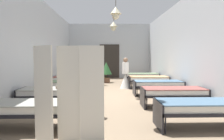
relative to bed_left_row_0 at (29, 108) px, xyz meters
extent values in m
cube|color=#8C755B|center=(1.82, 3.80, -0.49)|extent=(6.34, 14.40, 0.10)
cube|color=silver|center=(1.82, 10.80, 1.49)|extent=(6.14, 0.20, 3.85)
cube|color=silver|center=(-1.15, 3.80, 1.49)|extent=(0.20, 13.80, 3.85)
cube|color=silver|center=(4.79, 3.80, 1.49)|extent=(0.20, 13.80, 3.85)
cube|color=#2D2823|center=(1.82, 10.68, 0.76)|extent=(1.40, 0.06, 2.40)
cylinder|color=brown|center=(1.97, 3.80, 3.21)|extent=(0.02, 0.02, 0.41)
cone|color=beige|center=(1.97, 3.80, 2.85)|extent=(0.44, 0.44, 0.28)
sphere|color=beige|center=(1.97, 3.80, 2.63)|extent=(0.28, 0.28, 0.28)
cylinder|color=brown|center=(1.99, 7.02, 3.20)|extent=(0.02, 0.02, 0.44)
cone|color=beige|center=(1.99, 7.02, 2.83)|extent=(0.44, 0.44, 0.28)
sphere|color=beige|center=(1.99, 7.02, 2.61)|extent=(0.28, 0.28, 0.28)
cylinder|color=black|center=(0.87, -0.36, -0.27)|extent=(0.03, 0.03, 0.34)
cylinder|color=black|center=(0.87, 0.36, -0.27)|extent=(0.03, 0.03, 0.34)
cube|color=black|center=(0.00, 0.00, -0.06)|extent=(1.90, 0.84, 0.07)
cube|color=black|center=(0.93, 0.00, -0.15)|extent=(0.04, 0.84, 0.57)
cube|color=silver|center=(0.00, 0.00, 0.04)|extent=(1.82, 0.78, 0.14)
cube|color=#9E9E93|center=(0.00, 0.00, 0.12)|extent=(1.86, 0.82, 0.02)
cylinder|color=black|center=(2.77, -0.36, -0.27)|extent=(0.03, 0.03, 0.34)
cylinder|color=black|center=(2.77, 0.36, -0.27)|extent=(0.03, 0.03, 0.34)
cube|color=black|center=(3.64, 0.00, -0.06)|extent=(1.90, 0.84, 0.07)
cube|color=black|center=(2.71, 0.00, -0.15)|extent=(0.04, 0.84, 0.57)
cube|color=silver|center=(3.64, 0.00, 0.04)|extent=(1.82, 0.78, 0.14)
cube|color=slate|center=(3.64, 0.00, 0.12)|extent=(1.86, 0.82, 0.02)
cylinder|color=black|center=(-0.87, 1.54, -0.27)|extent=(0.03, 0.03, 0.34)
cylinder|color=black|center=(-0.87, 2.26, -0.27)|extent=(0.03, 0.03, 0.34)
cylinder|color=black|center=(0.87, 1.54, -0.27)|extent=(0.03, 0.03, 0.34)
cylinder|color=black|center=(0.87, 2.26, -0.27)|extent=(0.03, 0.03, 0.34)
cube|color=black|center=(0.00, 1.90, -0.06)|extent=(1.90, 0.84, 0.07)
cube|color=black|center=(-0.93, 1.90, -0.15)|extent=(0.04, 0.84, 0.57)
cube|color=black|center=(0.93, 1.90, -0.15)|extent=(0.04, 0.84, 0.57)
cube|color=white|center=(0.00, 1.90, 0.04)|extent=(1.82, 0.78, 0.14)
cube|color=#9E9E93|center=(0.00, 1.90, 0.12)|extent=(1.86, 0.82, 0.02)
cylinder|color=black|center=(2.77, 1.54, -0.27)|extent=(0.03, 0.03, 0.34)
cylinder|color=black|center=(2.77, 2.26, -0.27)|extent=(0.03, 0.03, 0.34)
cylinder|color=black|center=(4.51, 1.54, -0.27)|extent=(0.03, 0.03, 0.34)
cylinder|color=black|center=(4.51, 2.26, -0.27)|extent=(0.03, 0.03, 0.34)
cube|color=black|center=(3.64, 1.90, -0.06)|extent=(1.90, 0.84, 0.07)
cube|color=black|center=(2.71, 1.90, -0.15)|extent=(0.04, 0.84, 0.57)
cube|color=black|center=(4.57, 1.90, -0.15)|extent=(0.04, 0.84, 0.57)
cube|color=white|center=(3.64, 1.90, 0.04)|extent=(1.82, 0.78, 0.14)
cube|color=#8C4C47|center=(3.64, 1.90, 0.12)|extent=(1.86, 0.82, 0.02)
cylinder|color=black|center=(-0.87, 3.44, -0.27)|extent=(0.03, 0.03, 0.34)
cylinder|color=black|center=(-0.87, 4.16, -0.27)|extent=(0.03, 0.03, 0.34)
cylinder|color=black|center=(0.87, 3.44, -0.27)|extent=(0.03, 0.03, 0.34)
cylinder|color=black|center=(0.87, 4.16, -0.27)|extent=(0.03, 0.03, 0.34)
cube|color=black|center=(0.00, 3.80, -0.06)|extent=(1.90, 0.84, 0.07)
cube|color=black|center=(-0.93, 3.80, -0.15)|extent=(0.04, 0.84, 0.57)
cube|color=black|center=(0.93, 3.80, -0.15)|extent=(0.04, 0.84, 0.57)
cube|color=white|center=(0.00, 3.80, 0.04)|extent=(1.82, 0.78, 0.14)
cube|color=slate|center=(0.00, 3.80, 0.12)|extent=(1.86, 0.82, 0.02)
cylinder|color=black|center=(2.77, 3.44, -0.27)|extent=(0.03, 0.03, 0.34)
cylinder|color=black|center=(2.77, 4.16, -0.27)|extent=(0.03, 0.03, 0.34)
cylinder|color=black|center=(4.51, 3.44, -0.27)|extent=(0.03, 0.03, 0.34)
cylinder|color=black|center=(4.51, 4.16, -0.27)|extent=(0.03, 0.03, 0.34)
cube|color=black|center=(3.64, 3.80, -0.06)|extent=(1.90, 0.84, 0.07)
cube|color=black|center=(2.71, 3.80, -0.15)|extent=(0.04, 0.84, 0.57)
cube|color=black|center=(4.57, 3.80, -0.15)|extent=(0.04, 0.84, 0.57)
cube|color=white|center=(3.64, 3.80, 0.04)|extent=(1.82, 0.78, 0.14)
cube|color=slate|center=(3.64, 3.80, 0.12)|extent=(1.86, 0.82, 0.02)
cylinder|color=black|center=(-0.87, 5.34, -0.27)|extent=(0.03, 0.03, 0.34)
cylinder|color=black|center=(-0.87, 6.06, -0.27)|extent=(0.03, 0.03, 0.34)
cylinder|color=black|center=(0.87, 5.34, -0.27)|extent=(0.03, 0.03, 0.34)
cylinder|color=black|center=(0.87, 6.06, -0.27)|extent=(0.03, 0.03, 0.34)
cube|color=black|center=(0.00, 5.70, -0.06)|extent=(1.90, 0.84, 0.07)
cube|color=black|center=(-0.93, 5.70, -0.15)|extent=(0.04, 0.84, 0.57)
cube|color=black|center=(0.93, 5.70, -0.15)|extent=(0.04, 0.84, 0.57)
cube|color=white|center=(0.00, 5.70, 0.04)|extent=(1.82, 0.78, 0.14)
cube|color=#8C4C47|center=(0.00, 5.70, 0.12)|extent=(1.86, 0.82, 0.02)
cylinder|color=black|center=(2.77, 5.34, -0.27)|extent=(0.03, 0.03, 0.34)
cylinder|color=black|center=(2.77, 6.06, -0.27)|extent=(0.03, 0.03, 0.34)
cylinder|color=black|center=(4.51, 5.34, -0.27)|extent=(0.03, 0.03, 0.34)
cylinder|color=black|center=(4.51, 6.06, -0.27)|extent=(0.03, 0.03, 0.34)
cube|color=black|center=(3.64, 5.70, -0.06)|extent=(1.90, 0.84, 0.07)
cube|color=black|center=(2.71, 5.70, -0.15)|extent=(0.04, 0.84, 0.57)
cube|color=black|center=(4.57, 5.70, -0.15)|extent=(0.04, 0.84, 0.57)
cube|color=white|center=(3.64, 5.70, 0.04)|extent=(1.82, 0.78, 0.14)
cube|color=tan|center=(3.64, 5.70, 0.12)|extent=(1.86, 0.82, 0.02)
cylinder|color=black|center=(-0.87, 7.24, -0.27)|extent=(0.03, 0.03, 0.34)
cylinder|color=black|center=(-0.87, 7.96, -0.27)|extent=(0.03, 0.03, 0.34)
cylinder|color=black|center=(0.87, 7.24, -0.27)|extent=(0.03, 0.03, 0.34)
cylinder|color=black|center=(0.87, 7.96, -0.27)|extent=(0.03, 0.03, 0.34)
cube|color=black|center=(0.00, 7.60, -0.06)|extent=(1.90, 0.84, 0.07)
cube|color=black|center=(-0.93, 7.60, -0.15)|extent=(0.04, 0.84, 0.57)
cube|color=black|center=(0.93, 7.60, -0.15)|extent=(0.04, 0.84, 0.57)
cube|color=white|center=(0.00, 7.60, 0.04)|extent=(1.82, 0.78, 0.14)
cube|color=beige|center=(0.00, 7.60, 0.12)|extent=(1.86, 0.82, 0.02)
cylinder|color=black|center=(2.77, 7.24, -0.27)|extent=(0.03, 0.03, 0.34)
cylinder|color=black|center=(2.77, 7.96, -0.27)|extent=(0.03, 0.03, 0.34)
cylinder|color=black|center=(4.51, 7.24, -0.27)|extent=(0.03, 0.03, 0.34)
cylinder|color=black|center=(4.51, 7.96, -0.27)|extent=(0.03, 0.03, 0.34)
cube|color=black|center=(3.64, 7.60, -0.06)|extent=(1.90, 0.84, 0.07)
cube|color=black|center=(2.71, 7.60, -0.15)|extent=(0.04, 0.84, 0.57)
cube|color=black|center=(4.57, 7.60, -0.15)|extent=(0.04, 0.84, 0.57)
cube|color=white|center=(3.64, 7.60, 0.04)|extent=(1.82, 0.78, 0.14)
cube|color=slate|center=(3.64, 7.60, 0.12)|extent=(1.86, 0.82, 0.02)
cone|color=white|center=(1.16, 6.98, -0.09)|extent=(0.52, 0.52, 0.70)
cylinder|color=white|center=(1.16, 6.98, 0.54)|extent=(0.30, 0.30, 0.55)
sphere|color=#A87A5B|center=(1.16, 6.98, 0.92)|extent=(0.22, 0.22, 0.22)
cone|color=white|center=(1.16, 6.98, 1.00)|extent=(0.18, 0.18, 0.10)
cone|color=white|center=(1.14, 1.00, -0.09)|extent=(0.52, 0.52, 0.70)
cylinder|color=white|center=(1.14, 1.00, 0.54)|extent=(0.30, 0.30, 0.55)
sphere|color=#A87A5B|center=(1.14, 1.00, 0.92)|extent=(0.22, 0.22, 0.22)
cone|color=white|center=(1.14, 1.00, 1.00)|extent=(0.18, 0.18, 0.10)
cone|color=white|center=(2.52, 5.66, -0.09)|extent=(0.52, 0.52, 0.70)
cylinder|color=white|center=(2.52, 5.66, 0.54)|extent=(0.30, 0.30, 0.55)
sphere|color=#846047|center=(2.52, 5.66, 0.92)|extent=(0.22, 0.22, 0.22)
cone|color=white|center=(2.52, 5.66, 1.00)|extent=(0.18, 0.18, 0.10)
cylinder|color=gray|center=(0.35, 1.99, 0.43)|extent=(0.32, 0.32, 0.58)
cube|color=gray|center=(0.35, 1.99, 0.18)|extent=(0.44, 0.44, 0.08)
sphere|color=#A87A5B|center=(0.35, 1.99, 0.83)|extent=(0.22, 0.22, 0.22)
cylinder|color=brown|center=(1.59, 7.96, -0.29)|extent=(0.43, 0.43, 0.29)
cylinder|color=brown|center=(1.59, 7.96, -0.05)|extent=(0.06, 0.06, 0.20)
cone|color=#2D6633|center=(1.59, 7.96, 0.41)|extent=(0.66, 0.66, 0.71)
cube|color=silver|center=(0.53, -0.73, 0.41)|extent=(0.38, 0.24, 1.70)
cube|color=silver|center=(0.95, -0.67, 0.41)|extent=(0.42, 0.13, 1.70)
cube|color=silver|center=(1.37, -0.73, 0.41)|extent=(0.42, 0.06, 1.70)
camera|label=1|loc=(1.63, -4.34, 1.07)|focal=33.64mm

